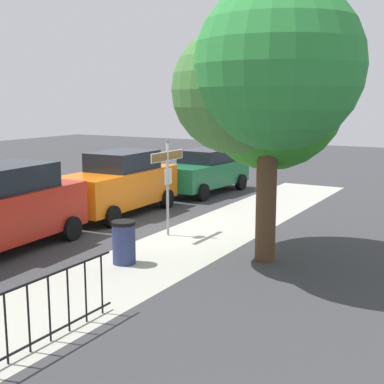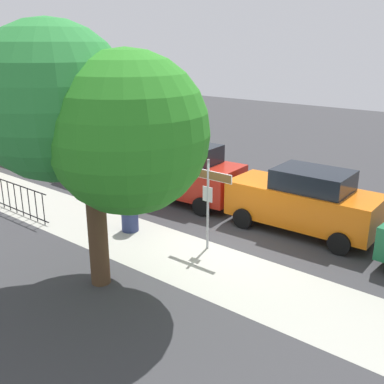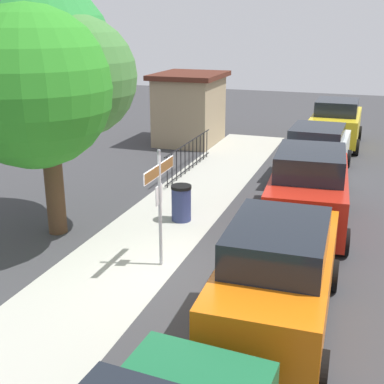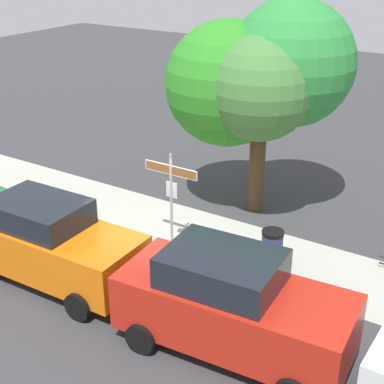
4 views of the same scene
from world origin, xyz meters
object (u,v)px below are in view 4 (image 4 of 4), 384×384
Objects in this scene: street_sign at (171,185)px; car_red at (232,305)px; shade_tree at (259,77)px; trash_bin at (272,249)px; car_orange at (49,242)px.

street_sign reaches higher than car_red.
car_red is (3.27, -2.74, -0.73)m from street_sign.
shade_tree is at bearing 75.61° from street_sign.
trash_bin is (1.83, -2.61, -3.50)m from shade_tree.
car_red reaches higher than trash_bin.
car_orange is at bearing -141.45° from trash_bin.
trash_bin is at bearing 36.91° from car_orange.
car_red is (2.48, -5.84, -2.95)m from shade_tree.
car_orange is (-2.33, -5.92, -3.00)m from shade_tree.
street_sign is at bearing 136.10° from car_red.
shade_tree reaches higher than street_sign.
street_sign is 0.43× the size of shade_tree.
car_red reaches higher than car_orange.
car_red is at bearing -67.04° from shade_tree.
street_sign is 4.33m from car_red.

